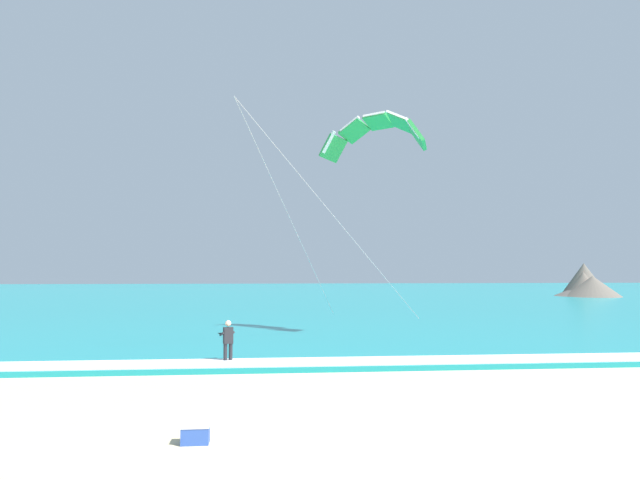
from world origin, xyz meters
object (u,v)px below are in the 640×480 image
(surfboard, at_px, (228,366))
(kitesurfer, at_px, (228,341))
(cooler_box, at_px, (195,434))
(kite_primary, at_px, (375,132))

(surfboard, bearing_deg, kitesurfer, 109.98)
(surfboard, bearing_deg, cooler_box, -90.20)
(surfboard, height_order, kite_primary, kite_primary)
(surfboard, bearing_deg, kite_primary, 47.78)
(surfboard, height_order, cooler_box, cooler_box)
(surfboard, height_order, kitesurfer, kitesurfer)
(kite_primary, relative_size, cooler_box, 18.19)
(surfboard, distance_m, kite_primary, 14.97)
(surfboard, xyz_separation_m, kitesurfer, (-0.01, 0.02, 0.91))
(kite_primary, xyz_separation_m, cooler_box, (-7.04, -17.01, -10.56))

